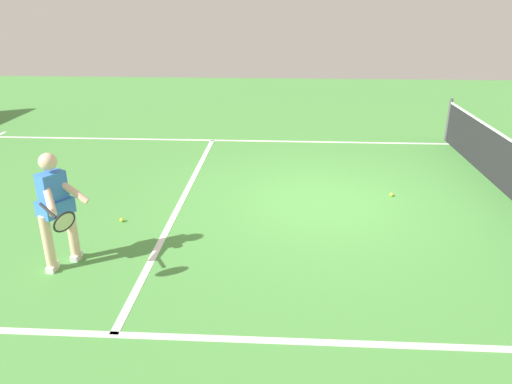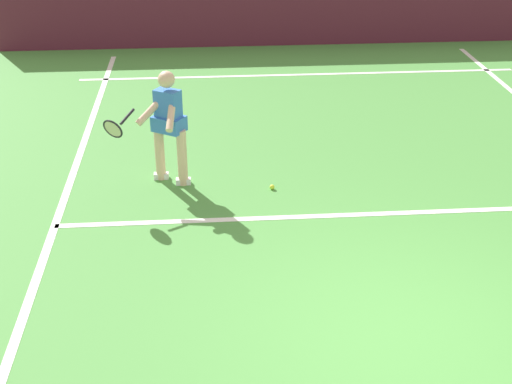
# 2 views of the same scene
# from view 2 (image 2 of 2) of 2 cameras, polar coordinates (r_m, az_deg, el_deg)

# --- Properties ---
(ground_plane) EXTENTS (27.42, 27.42, 0.00)m
(ground_plane) POSITION_cam_2_polar(r_m,az_deg,el_deg) (6.95, 12.47, -11.68)
(ground_plane) COLOR #4C9342
(court_back_wall) EXTENTS (12.44, 0.24, 1.42)m
(court_back_wall) POSITION_cam_2_polar(r_m,az_deg,el_deg) (15.90, 2.53, 14.26)
(court_back_wall) COLOR #561E33
(court_back_wall) RESTS_ON ground
(baseline_marking) EXTENTS (8.44, 0.10, 0.01)m
(baseline_marking) POSITION_cam_2_polar(r_m,az_deg,el_deg) (13.98, 3.53, 9.39)
(baseline_marking) COLOR white
(baseline_marking) RESTS_ON ground
(service_line_marking) EXTENTS (7.44, 0.10, 0.01)m
(service_line_marking) POSITION_cam_2_polar(r_m,az_deg,el_deg) (8.92, 8.26, -1.79)
(service_line_marking) COLOR white
(service_line_marking) RESTS_ON ground
(sideline_right_marking) EXTENTS (0.10, 19.09, 0.01)m
(sideline_right_marking) POSITION_cam_2_polar(r_m,az_deg,el_deg) (6.94, -19.33, -12.78)
(sideline_right_marking) COLOR white
(sideline_right_marking) RESTS_ON ground
(tennis_player) EXTENTS (1.08, 0.78, 1.55)m
(tennis_player) POSITION_cam_2_polar(r_m,az_deg,el_deg) (9.36, -7.14, 5.46)
(tennis_player) COLOR beige
(tennis_player) RESTS_ON ground
(tennis_ball_near) EXTENTS (0.07, 0.07, 0.07)m
(tennis_ball_near) POSITION_cam_2_polar(r_m,az_deg,el_deg) (9.43, 1.30, 0.41)
(tennis_ball_near) COLOR #D1E533
(tennis_ball_near) RESTS_ON ground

